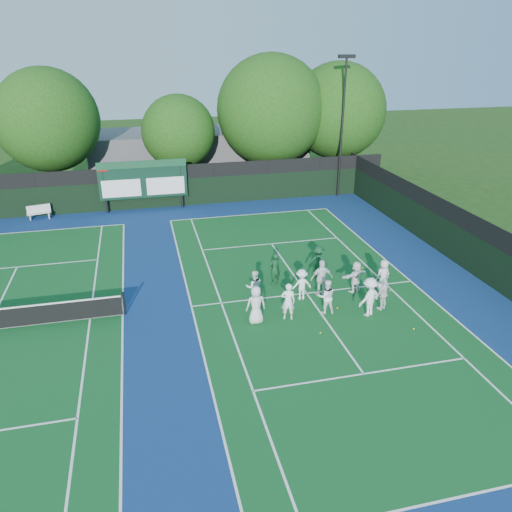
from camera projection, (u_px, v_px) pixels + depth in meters
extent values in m
plane|color=#1D3D10|center=(314.00, 303.00, 22.84)|extent=(120.00, 120.00, 0.00)
cube|color=navy|center=(180.00, 308.00, 22.45)|extent=(34.00, 32.00, 0.01)
cube|color=#104F1E|center=(307.00, 293.00, 23.73)|extent=(10.97, 23.77, 0.00)
cube|color=white|center=(452.00, 499.00, 13.14)|extent=(10.97, 0.08, 0.00)
cube|color=white|center=(251.00, 214.00, 34.32)|extent=(10.97, 0.08, 0.00)
cube|color=white|center=(191.00, 306.00, 22.56)|extent=(0.08, 23.77, 0.00)
cube|color=white|center=(411.00, 281.00, 24.90)|extent=(0.08, 23.77, 0.00)
cube|color=white|center=(221.00, 303.00, 22.85)|extent=(0.08, 23.77, 0.00)
cube|color=white|center=(386.00, 284.00, 24.61)|extent=(0.08, 23.77, 0.00)
cube|color=white|center=(364.00, 374.00, 18.03)|extent=(8.23, 0.08, 0.00)
cube|color=white|center=(272.00, 244.00, 29.43)|extent=(8.23, 0.08, 0.00)
cube|color=white|center=(307.00, 293.00, 23.73)|extent=(0.08, 12.80, 0.00)
cube|color=white|center=(34.00, 231.00, 31.33)|extent=(10.97, 0.08, 0.00)
cube|color=white|center=(123.00, 314.00, 21.91)|extent=(0.08, 23.77, 0.00)
cube|color=white|center=(90.00, 318.00, 21.62)|extent=(0.08, 23.77, 0.00)
cube|color=white|center=(17.00, 267.00, 26.44)|extent=(8.23, 0.08, 0.00)
cube|color=black|center=(159.00, 194.00, 35.42)|extent=(34.00, 0.08, 2.00)
cube|color=black|center=(157.00, 173.00, 34.82)|extent=(34.00, 0.05, 1.00)
cube|color=black|center=(476.00, 257.00, 25.25)|extent=(0.08, 32.00, 2.00)
cube|color=black|center=(481.00, 229.00, 24.65)|extent=(0.05, 32.00, 1.00)
cylinder|color=black|center=(105.00, 188.00, 33.99)|extent=(0.16, 0.16, 3.50)
cylinder|color=black|center=(181.00, 184.00, 35.10)|extent=(0.16, 0.16, 3.50)
cube|color=black|center=(143.00, 180.00, 34.37)|extent=(6.00, 0.15, 2.60)
cube|color=#124025|center=(142.00, 164.00, 33.84)|extent=(6.00, 0.05, 0.50)
cube|color=white|center=(121.00, 188.00, 34.16)|extent=(2.60, 0.04, 1.20)
cube|color=white|center=(166.00, 186.00, 34.80)|extent=(2.60, 0.04, 1.20)
cube|color=#A30D0E|center=(102.00, 168.00, 33.32)|extent=(0.70, 0.04, 0.50)
cube|color=#535257|center=(199.00, 154.00, 43.00)|extent=(18.00, 6.00, 4.00)
cylinder|color=black|center=(342.00, 130.00, 36.43)|extent=(0.16, 0.16, 10.00)
cube|color=black|center=(347.00, 56.00, 34.42)|extent=(1.20, 0.30, 0.25)
cylinder|color=black|center=(124.00, 303.00, 21.72)|extent=(0.10, 0.10, 1.10)
cube|color=silver|center=(39.00, 213.00, 33.32)|extent=(1.55, 0.75, 0.06)
cube|color=silver|center=(38.00, 208.00, 33.34)|extent=(1.46, 0.43, 0.50)
cube|color=silver|center=(30.00, 217.00, 33.28)|extent=(0.14, 0.35, 0.40)
cube|color=silver|center=(49.00, 216.00, 33.54)|extent=(0.14, 0.35, 0.40)
cylinder|color=#311F0D|center=(57.00, 180.00, 36.78)|extent=(0.44, 0.44, 3.15)
sphere|color=#163D0D|center=(47.00, 120.00, 35.06)|extent=(7.23, 7.23, 7.23)
sphere|color=#163D0D|center=(58.00, 130.00, 35.74)|extent=(5.06, 5.06, 5.06)
cylinder|color=#311F0D|center=(181.00, 176.00, 38.82)|extent=(0.44, 0.44, 2.63)
sphere|color=#163D0D|center=(178.00, 132.00, 37.47)|extent=(5.50, 5.50, 5.50)
sphere|color=#163D0D|center=(186.00, 138.00, 38.08)|extent=(3.85, 3.85, 3.85)
cylinder|color=#311F0D|center=(270.00, 169.00, 40.31)|extent=(0.44, 0.44, 2.90)
sphere|color=#163D0D|center=(271.00, 110.00, 38.46)|extent=(8.41, 8.41, 8.41)
sphere|color=#163D0D|center=(277.00, 120.00, 39.19)|extent=(5.89, 5.89, 5.89)
cylinder|color=#311F0D|center=(335.00, 165.00, 41.47)|extent=(0.44, 0.44, 3.00)
sphere|color=#163D0D|center=(338.00, 111.00, 39.73)|extent=(7.56, 7.56, 7.56)
sphere|color=#163D0D|center=(343.00, 120.00, 40.43)|extent=(5.29, 5.29, 5.29)
sphere|color=yellow|center=(320.00, 333.00, 20.51)|extent=(0.07, 0.07, 0.07)
sphere|color=yellow|center=(362.00, 268.00, 26.29)|extent=(0.07, 0.07, 0.07)
sphere|color=yellow|center=(414.00, 329.00, 20.79)|extent=(0.07, 0.07, 0.07)
sphere|color=yellow|center=(337.00, 308.00, 22.40)|extent=(0.07, 0.07, 0.07)
imported|color=silver|center=(256.00, 305.00, 20.98)|extent=(0.85, 0.56, 1.71)
imported|color=white|center=(288.00, 301.00, 21.26)|extent=(0.70, 0.55, 1.71)
imported|color=white|center=(326.00, 297.00, 21.80)|extent=(0.84, 0.70, 1.57)
imported|color=white|center=(369.00, 297.00, 21.55)|extent=(1.32, 1.07, 1.78)
imported|color=silver|center=(384.00, 294.00, 22.06)|extent=(0.98, 0.71, 1.54)
imported|color=white|center=(254.00, 287.00, 22.61)|extent=(0.83, 0.67, 1.60)
imported|color=white|center=(301.00, 284.00, 22.95)|extent=(1.00, 0.61, 1.50)
imported|color=white|center=(322.00, 278.00, 23.20)|extent=(1.06, 0.44, 1.81)
imported|color=white|center=(356.00, 277.00, 23.62)|extent=(1.51, 0.87, 1.56)
imported|color=silver|center=(383.00, 275.00, 23.83)|extent=(0.84, 0.63, 1.54)
imported|color=#103B1C|center=(275.00, 269.00, 24.31)|extent=(0.70, 0.58, 1.65)
imported|color=#0F3A1F|center=(318.00, 261.00, 25.15)|extent=(1.19, 0.88, 1.64)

